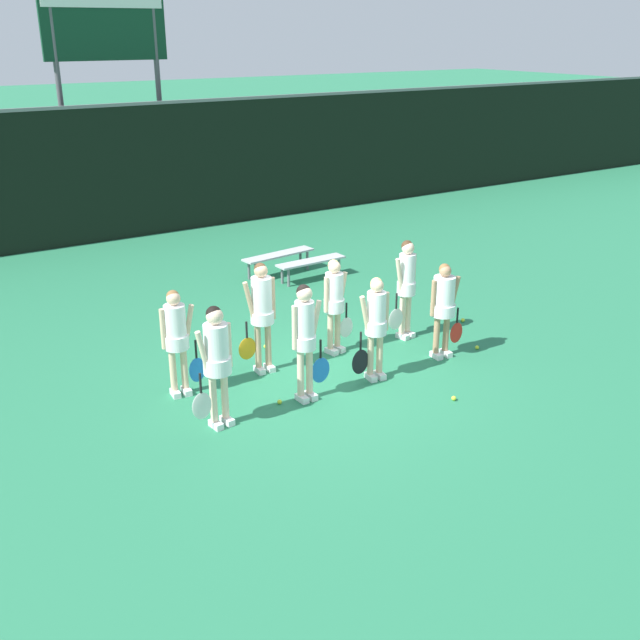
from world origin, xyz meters
TOP-DOWN VIEW (x-y plane):
  - ground_plane at (0.00, 0.00)m, footprint 140.00×140.00m
  - fence_windscreen at (0.00, 9.69)m, footprint 60.00×0.08m
  - scoreboard at (0.48, 10.87)m, footprint 3.16×0.15m
  - bench_courtside at (2.39, 4.17)m, footprint 1.62×0.43m
  - bench_far at (1.97, 4.86)m, footprint 1.77×0.58m
  - player_0 at (-2.06, -0.61)m, footprint 0.66×0.38m
  - player_1 at (-0.66, -0.59)m, footprint 0.63×0.33m
  - player_2 at (0.61, -0.56)m, footprint 0.64×0.34m
  - player_3 at (2.05, -0.47)m, footprint 0.68×0.41m
  - player_4 at (-2.15, 0.56)m, footprint 0.63×0.36m
  - player_5 at (-0.72, 0.61)m, footprint 0.66×0.37m
  - player_6 at (0.65, 0.63)m, footprint 0.62×0.35m
  - player_7 at (2.05, 0.50)m, footprint 0.62×0.33m
  - tennis_ball_0 at (3.44, 0.49)m, footprint 0.07×0.07m
  - tennis_ball_1 at (2.76, -0.59)m, footprint 0.07×0.07m
  - tennis_ball_2 at (-0.26, 1.38)m, footprint 0.07×0.07m
  - tennis_ball_3 at (-1.07, -0.52)m, footprint 0.07×0.07m
  - tennis_ball_4 at (1.15, -1.80)m, footprint 0.07×0.07m

SIDE VIEW (x-z plane):
  - ground_plane at x=0.00m, z-range 0.00..0.00m
  - tennis_ball_1 at x=2.76m, z-range 0.00..0.07m
  - tennis_ball_3 at x=-1.07m, z-range 0.00..0.07m
  - tennis_ball_2 at x=-0.26m, z-range 0.00..0.07m
  - tennis_ball_0 at x=3.44m, z-range 0.00..0.07m
  - tennis_ball_4 at x=1.15m, z-range 0.00..0.07m
  - bench_courtside at x=2.39m, z-range 0.15..0.59m
  - bench_far at x=1.97m, z-range 0.17..0.64m
  - player_6 at x=0.65m, z-range 0.14..1.76m
  - player_3 at x=2.05m, z-range 0.15..1.75m
  - player_2 at x=0.61m, z-range 0.13..1.78m
  - player_4 at x=-2.15m, z-range 0.14..1.78m
  - player_7 at x=2.05m, z-range 0.16..1.92m
  - player_0 at x=-2.06m, z-range 0.17..1.91m
  - player_1 at x=-0.66m, z-range 0.16..1.94m
  - player_5 at x=-0.72m, z-range 0.17..1.96m
  - fence_windscreen at x=0.00m, z-range 0.01..3.41m
  - scoreboard at x=0.48m, z-range 1.59..7.49m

